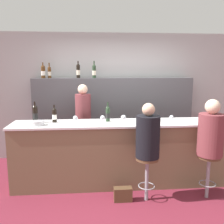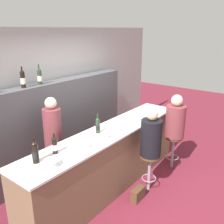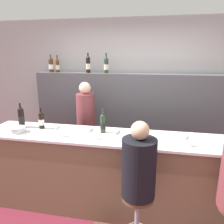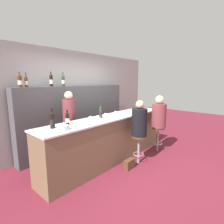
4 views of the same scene
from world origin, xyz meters
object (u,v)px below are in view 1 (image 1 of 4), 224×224
handbag (123,194)px  wine_bottle_backbar_2 (78,71)px  wine_bottle_backbar_0 (43,72)px  wine_bottle_counter_0 (35,114)px  guest_seated_left (148,135)px  wine_glass_0 (75,118)px  guest_seated_right (211,132)px  wine_glass_1 (103,118)px  bar_stool_left (147,167)px  wine_bottle_counter_1 (54,115)px  wine_glass_2 (123,118)px  metal_bowl (38,123)px  wine_glass_3 (172,118)px  wine_bottle_backbar_1 (49,72)px  wine_bottle_counter_2 (108,114)px  bartender (84,130)px  wine_bottle_backbar_3 (94,71)px  bar_stool_right (209,165)px

handbag → wine_bottle_backbar_2: bearing=111.4°
wine_bottle_backbar_0 → handbag: size_ratio=1.17×
wine_bottle_counter_0 → handbag: 1.82m
wine_bottle_backbar_2 → guest_seated_left: size_ratio=0.43×
wine_bottle_counter_0 → handbag: size_ratio=1.29×
wine_glass_0 → guest_seated_right: size_ratio=0.18×
wine_glass_1 → bar_stool_left: (0.61, -0.42, -0.64)m
wine_bottle_counter_1 → guest_seated_right: 2.37m
wine_glass_2 → wine_glass_1: bearing=180.0°
metal_bowl → guest_seated_left: size_ratio=0.26×
wine_bottle_backbar_0 → handbag: bearing=-51.9°
guest_seated_right → wine_glass_1: bearing=164.3°
wine_bottle_counter_1 → wine_glass_3: wine_bottle_counter_1 is taller
wine_bottle_backbar_0 → wine_glass_3: (2.17, -1.32, -0.70)m
wine_bottle_counter_0 → wine_bottle_backbar_0: size_ratio=1.11×
wine_bottle_backbar_1 → guest_seated_left: (1.58, -1.74, -0.84)m
wine_glass_3 → wine_bottle_counter_1: bearing=172.6°
wine_bottle_counter_2 → wine_glass_1: (-0.10, -0.24, -0.03)m
bartender → metal_bowl: bearing=-130.5°
wine_glass_0 → wine_glass_1: wine_glass_0 is taller
wine_bottle_counter_0 → metal_bowl: bearing=-69.9°
wine_glass_2 → bartender: (-0.64, 0.81, -0.38)m
wine_bottle_counter_1 → wine_glass_2: 1.10m
wine_bottle_backbar_1 → guest_seated_right: (2.49, -1.74, -0.82)m
wine_glass_3 → wine_glass_1: bearing=180.0°
wine_bottle_backbar_3 → metal_bowl: (-0.88, -1.28, -0.76)m
guest_seated_left → wine_bottle_counter_0: bearing=158.3°
wine_glass_1 → metal_bowl: bearing=177.9°
wine_bottle_counter_2 → wine_bottle_backbar_2: bearing=115.3°
wine_glass_0 → metal_bowl: wine_glass_0 is taller
bartender → wine_glass_2: bearing=-51.7°
wine_bottle_backbar_0 → wine_glass_1: bearing=-50.2°
bartender → wine_bottle_backbar_3: bearing=66.9°
guest_seated_right → bar_stool_right: bearing=0.0°
wine_glass_2 → bartender: bartender is taller
wine_bottle_counter_0 → wine_bottle_backbar_2: wine_bottle_backbar_2 is taller
wine_bottle_counter_0 → bar_stool_right: 2.73m
wine_glass_3 → bar_stool_right: wine_glass_3 is taller
bar_stool_left → wine_glass_2: bearing=124.0°
wine_bottle_backbar_1 → handbag: wine_bottle_backbar_1 is taller
wine_glass_1 → bartender: (-0.32, 0.81, -0.38)m
wine_glass_2 → guest_seated_right: guest_seated_right is taller
bartender → handbag: 1.51m
wine_glass_0 → guest_seated_right: bearing=-12.4°
wine_glass_1 → bar_stool_right: bearing=-15.7°
wine_glass_3 → handbag: (-0.81, -0.42, -1.02)m
wine_bottle_backbar_0 → metal_bowl: size_ratio=1.54×
handbag → wine_bottle_backbar_3: bearing=101.9°
wine_bottle_backbar_1 → wine_glass_2: wine_bottle_backbar_1 is taller
wine_glass_2 → wine_bottle_counter_2: bearing=133.5°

